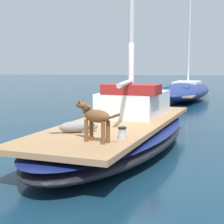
% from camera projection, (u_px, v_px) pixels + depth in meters
% --- Properties ---
extents(ground_plane, '(120.00, 120.00, 0.00)m').
position_uv_depth(ground_plane, '(119.00, 149.00, 8.50)').
color(ground_plane, '#143347').
extents(sailboat_main, '(3.93, 7.60, 0.66)m').
position_uv_depth(sailboat_main, '(119.00, 135.00, 8.46)').
color(sailboat_main, black).
rests_on(sailboat_main, ground).
extents(cabin_house, '(1.82, 2.47, 0.84)m').
position_uv_depth(cabin_house, '(134.00, 102.00, 9.40)').
color(cabin_house, silver).
rests_on(cabin_house, sailboat_main).
extents(dog_grey, '(0.89, 0.52, 0.22)m').
position_uv_depth(dog_grey, '(76.00, 127.00, 7.05)').
color(dog_grey, gray).
rests_on(dog_grey, sailboat_main).
extents(dog_brown, '(0.87, 0.51, 0.70)m').
position_uv_depth(dog_brown, '(95.00, 117.00, 6.15)').
color(dog_brown, brown).
rests_on(dog_brown, sailboat_main).
extents(deck_winch, '(0.16, 0.16, 0.21)m').
position_uv_depth(deck_winch, '(122.00, 133.00, 6.46)').
color(deck_winch, '#B7B7BC').
rests_on(deck_winch, sailboat_main).
extents(coiled_rope, '(0.32, 0.32, 0.04)m').
position_uv_depth(coiled_rope, '(78.00, 126.00, 7.69)').
color(coiled_rope, beige).
rests_on(coiled_rope, sailboat_main).
extents(moored_boat_far_astern, '(4.03, 8.04, 7.17)m').
position_uv_depth(moored_boat_far_astern, '(185.00, 90.00, 20.34)').
color(moored_boat_far_astern, navy).
rests_on(moored_boat_far_astern, ground).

